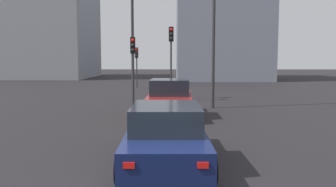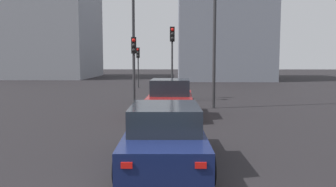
{
  "view_description": "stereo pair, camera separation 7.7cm",
  "coord_description": "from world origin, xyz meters",
  "px_view_note": "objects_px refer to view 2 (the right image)",
  "views": [
    {
      "loc": [
        -5.88,
        -0.09,
        2.5
      ],
      "look_at": [
        5.68,
        0.07,
        1.36
      ],
      "focal_mm": 37.3,
      "sensor_mm": 36.0,
      "label": 1
    },
    {
      "loc": [
        -5.88,
        -0.17,
        2.5
      ],
      "look_at": [
        5.68,
        0.07,
        1.36
      ],
      "focal_mm": 37.3,
      "sensor_mm": 36.0,
      "label": 2
    }
  ],
  "objects_px": {
    "street_lamp_kerbside": "(134,36)",
    "traffic_light_near_right": "(172,48)",
    "traffic_light_near_left": "(138,59)",
    "traffic_light_far_left": "(134,56)",
    "car_red_lead": "(170,99)",
    "car_navy_second": "(165,135)",
    "street_lamp_far": "(215,6)"
  },
  "relations": [
    {
      "from": "traffic_light_near_right",
      "to": "street_lamp_far",
      "type": "distance_m",
      "value": 4.9
    },
    {
      "from": "car_navy_second",
      "to": "street_lamp_far",
      "type": "height_order",
      "value": "street_lamp_far"
    },
    {
      "from": "traffic_light_near_left",
      "to": "street_lamp_kerbside",
      "type": "distance_m",
      "value": 10.66
    },
    {
      "from": "traffic_light_near_left",
      "to": "street_lamp_far",
      "type": "distance_m",
      "value": 14.11
    },
    {
      "from": "traffic_light_near_left",
      "to": "traffic_light_near_right",
      "type": "xyz_separation_m",
      "value": [
        -8.89,
        -3.07,
        0.67
      ]
    },
    {
      "from": "traffic_light_far_left",
      "to": "street_lamp_far",
      "type": "height_order",
      "value": "street_lamp_far"
    },
    {
      "from": "street_lamp_far",
      "to": "traffic_light_near_right",
      "type": "bearing_deg",
      "value": 28.55
    },
    {
      "from": "traffic_light_near_left",
      "to": "traffic_light_near_right",
      "type": "distance_m",
      "value": 9.43
    },
    {
      "from": "traffic_light_far_left",
      "to": "street_lamp_kerbside",
      "type": "xyz_separation_m",
      "value": [
        0.69,
        0.09,
        1.14
      ]
    },
    {
      "from": "car_red_lead",
      "to": "traffic_light_near_left",
      "type": "xyz_separation_m",
      "value": [
        15.46,
        3.05,
        1.76
      ]
    },
    {
      "from": "car_red_lead",
      "to": "street_lamp_kerbside",
      "type": "xyz_separation_m",
      "value": [
        4.91,
        2.18,
        3.04
      ]
    },
    {
      "from": "street_lamp_kerbside",
      "to": "traffic_light_far_left",
      "type": "bearing_deg",
      "value": -172.73
    },
    {
      "from": "traffic_light_near_left",
      "to": "street_lamp_kerbside",
      "type": "bearing_deg",
      "value": 5.24
    },
    {
      "from": "car_navy_second",
      "to": "street_lamp_far",
      "type": "relative_size",
      "value": 0.53
    },
    {
      "from": "traffic_light_near_left",
      "to": "traffic_light_far_left",
      "type": "height_order",
      "value": "traffic_light_far_left"
    },
    {
      "from": "traffic_light_near_right",
      "to": "street_lamp_far",
      "type": "relative_size",
      "value": 0.5
    },
    {
      "from": "traffic_light_near_left",
      "to": "street_lamp_kerbside",
      "type": "xyz_separation_m",
      "value": [
        -10.55,
        -0.87,
        1.29
      ]
    },
    {
      "from": "car_red_lead",
      "to": "car_navy_second",
      "type": "xyz_separation_m",
      "value": [
        -7.0,
        0.04,
        -0.07
      ]
    },
    {
      "from": "street_lamp_kerbside",
      "to": "traffic_light_near_right",
      "type": "bearing_deg",
      "value": -52.95
    },
    {
      "from": "car_navy_second",
      "to": "car_red_lead",
      "type": "bearing_deg",
      "value": -1.43
    },
    {
      "from": "car_navy_second",
      "to": "traffic_light_near_left",
      "type": "height_order",
      "value": "traffic_light_near_left"
    },
    {
      "from": "traffic_light_near_left",
      "to": "traffic_light_far_left",
      "type": "bearing_deg",
      "value": 5.4
    },
    {
      "from": "traffic_light_far_left",
      "to": "street_lamp_kerbside",
      "type": "distance_m",
      "value": 1.34
    },
    {
      "from": "car_red_lead",
      "to": "car_navy_second",
      "type": "relative_size",
      "value": 0.91
    },
    {
      "from": "car_red_lead",
      "to": "traffic_light_far_left",
      "type": "xyz_separation_m",
      "value": [
        4.23,
        2.09,
        1.9
      ]
    },
    {
      "from": "traffic_light_near_right",
      "to": "street_lamp_kerbside",
      "type": "bearing_deg",
      "value": -59.24
    },
    {
      "from": "street_lamp_kerbside",
      "to": "street_lamp_far",
      "type": "relative_size",
      "value": 0.72
    },
    {
      "from": "car_red_lead",
      "to": "street_lamp_kerbside",
      "type": "relative_size",
      "value": 0.68
    },
    {
      "from": "traffic_light_near_left",
      "to": "street_lamp_far",
      "type": "height_order",
      "value": "street_lamp_far"
    },
    {
      "from": "car_navy_second",
      "to": "traffic_light_near_left",
      "type": "distance_m",
      "value": 22.73
    },
    {
      "from": "car_red_lead",
      "to": "traffic_light_near_left",
      "type": "distance_m",
      "value": 15.85
    },
    {
      "from": "car_navy_second",
      "to": "traffic_light_near_right",
      "type": "relative_size",
      "value": 1.06
    }
  ]
}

